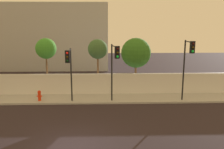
# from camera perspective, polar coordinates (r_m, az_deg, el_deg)

# --- Properties ---
(ground_plane) EXTENTS (80.00, 80.00, 0.00)m
(ground_plane) POSITION_cam_1_polar(r_m,az_deg,el_deg) (13.51, -9.59, -16.36)
(ground_plane) COLOR #271F26
(sidewalk) EXTENTS (36.00, 2.40, 0.15)m
(sidewalk) POSITION_cam_1_polar(r_m,az_deg,el_deg) (21.02, -6.62, -5.57)
(sidewalk) COLOR #A3A3A3
(sidewalk) RESTS_ON ground
(perimeter_wall) EXTENTS (36.00, 0.18, 1.80)m
(perimeter_wall) POSITION_cam_1_polar(r_m,az_deg,el_deg) (22.00, -6.40, -2.14)
(perimeter_wall) COLOR silver
(perimeter_wall) RESTS_ON sidewalk
(traffic_light_left) EXTENTS (0.39, 1.48, 4.85)m
(traffic_light_left) POSITION_cam_1_polar(r_m,az_deg,el_deg) (19.92, 17.01, 3.66)
(traffic_light_left) COLOR black
(traffic_light_left) RESTS_ON sidewalk
(traffic_light_center) EXTENTS (0.59, 1.83, 4.53)m
(traffic_light_center) POSITION_cam_1_polar(r_m,az_deg,el_deg) (18.71, 0.60, 3.07)
(traffic_light_center) COLOR black
(traffic_light_center) RESTS_ON sidewalk
(traffic_light_right) EXTENTS (0.34, 1.71, 4.22)m
(traffic_light_right) POSITION_cam_1_polar(r_m,az_deg,el_deg) (18.95, -9.76, 2.32)
(traffic_light_right) COLOR black
(traffic_light_right) RESTS_ON sidewalk
(fire_hydrant) EXTENTS (0.44, 0.26, 0.85)m
(fire_hydrant) POSITION_cam_1_polar(r_m,az_deg,el_deg) (20.90, -16.26, -4.56)
(fire_hydrant) COLOR red
(fire_hydrant) RESTS_ON sidewalk
(roadside_tree_midleft) EXTENTS (1.88, 1.88, 4.94)m
(roadside_tree_midleft) POSITION_cam_1_polar(r_m,az_deg,el_deg) (23.55, -14.85, 5.68)
(roadside_tree_midleft) COLOR brown
(roadside_tree_midleft) RESTS_ON ground
(roadside_tree_midright) EXTENTS (1.81, 1.81, 4.84)m
(roadside_tree_midright) POSITION_cam_1_polar(r_m,az_deg,el_deg) (22.96, -3.29, 5.73)
(roadside_tree_midright) COLOR brown
(roadside_tree_midright) RESTS_ON ground
(roadside_tree_rightmost) EXTENTS (2.75, 2.75, 4.95)m
(roadside_tree_rightmost) POSITION_cam_1_polar(r_m,az_deg,el_deg) (23.18, 5.50, 4.92)
(roadside_tree_rightmost) COLOR brown
(roadside_tree_rightmost) RESTS_ON ground
(low_building_distant) EXTENTS (15.69, 6.00, 8.81)m
(low_building_distant) POSITION_cam_1_polar(r_m,az_deg,el_deg) (36.08, -13.69, 8.48)
(low_building_distant) COLOR #ABABAB
(low_building_distant) RESTS_ON ground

